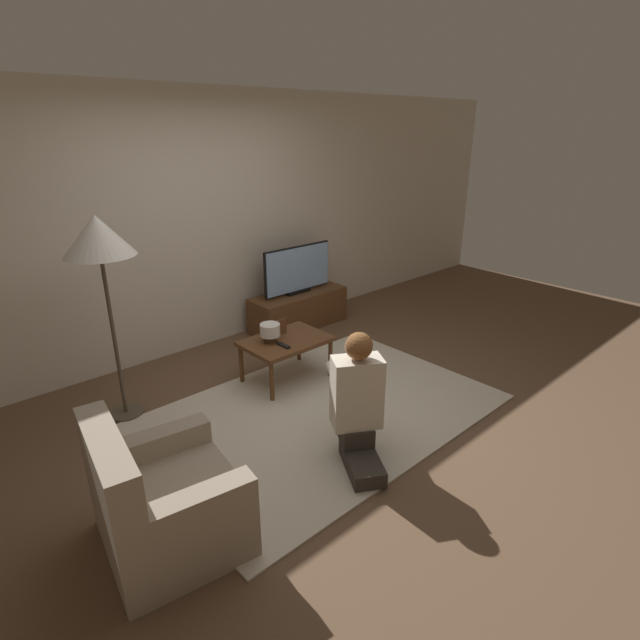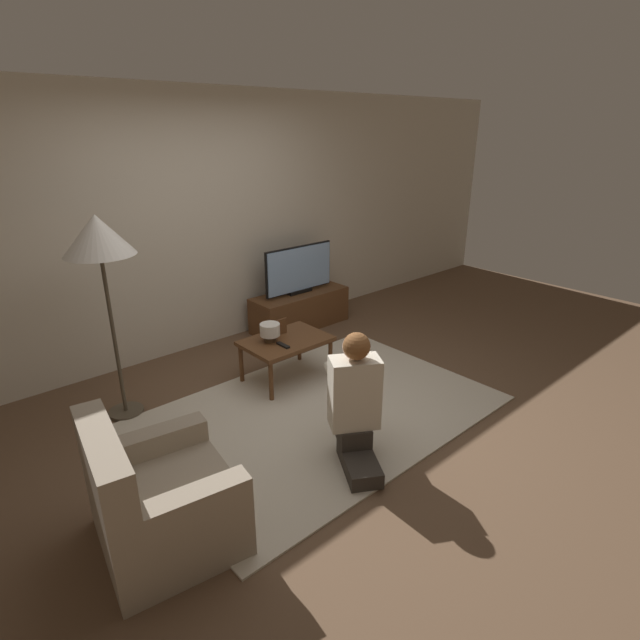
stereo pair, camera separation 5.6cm
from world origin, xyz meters
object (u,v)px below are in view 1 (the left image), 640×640
at_px(person_kneeling, 357,399).
at_px(table_lamp, 270,331).
at_px(tv, 298,270).
at_px(floor_lamp, 99,243).
at_px(armchair, 164,504).
at_px(coffee_table, 286,344).

bearing_deg(person_kneeling, table_lamp, -69.50).
xyz_separation_m(tv, floor_lamp, (-2.31, -0.53, 0.74)).
distance_m(tv, table_lamp, 1.42).
xyz_separation_m(tv, armchair, (-2.68, -2.02, -0.43)).
bearing_deg(person_kneeling, coffee_table, -75.75).
xyz_separation_m(floor_lamp, person_kneeling, (0.98, -1.67, -0.96)).
relative_size(tv, person_kneeling, 0.98).
height_order(tv, table_lamp, tv).
height_order(floor_lamp, armchair, floor_lamp).
bearing_deg(coffee_table, table_lamp, 159.03).
bearing_deg(tv, coffee_table, -134.95).
height_order(tv, armchair, tv).
bearing_deg(coffee_table, person_kneeling, -106.83).
xyz_separation_m(coffee_table, person_kneeling, (-0.38, -1.26, 0.11)).
distance_m(tv, armchair, 3.39).
xyz_separation_m(floor_lamp, armchair, (-0.37, -1.49, -1.17)).
height_order(coffee_table, armchair, armchair).
bearing_deg(floor_lamp, table_lamp, -16.66).
relative_size(armchair, table_lamp, 4.90).
bearing_deg(armchair, tv, -44.12).
distance_m(armchair, person_kneeling, 1.38).
height_order(floor_lamp, person_kneeling, floor_lamp).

